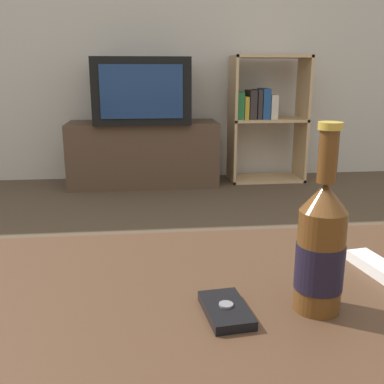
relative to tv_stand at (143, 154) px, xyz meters
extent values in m
cube|color=beige|center=(0.04, 0.27, 1.07)|extent=(8.00, 0.05, 2.60)
cube|color=#422B1C|center=(0.04, -2.76, 0.24)|extent=(1.17, 0.73, 0.04)
cube|color=#4C3828|center=(0.00, 0.00, 0.00)|extent=(1.08, 0.38, 0.47)
cube|color=black|center=(0.00, 0.00, 0.46)|extent=(0.67, 0.48, 0.45)
cube|color=navy|center=(0.00, -0.25, 0.46)|extent=(0.55, 0.01, 0.35)
cube|color=tan|center=(0.67, 0.05, 0.24)|extent=(0.02, 0.30, 0.94)
cube|color=tan|center=(1.22, 0.05, 0.24)|extent=(0.02, 0.30, 0.94)
cube|color=tan|center=(0.94, 0.05, -0.22)|extent=(0.56, 0.30, 0.02)
cube|color=tan|center=(0.94, 0.05, 0.24)|extent=(0.56, 0.30, 0.02)
cube|color=tan|center=(0.94, 0.05, 0.69)|extent=(0.56, 0.30, 0.02)
cube|color=#236B38|center=(0.72, 0.05, 0.34)|extent=(0.05, 0.21, 0.20)
cube|color=#B7932D|center=(0.76, 0.05, 0.33)|extent=(0.03, 0.21, 0.16)
cube|color=#2D2828|center=(0.81, 0.05, 0.35)|extent=(0.05, 0.21, 0.21)
cube|color=#2D2828|center=(0.86, 0.05, 0.35)|extent=(0.03, 0.21, 0.21)
cube|color=navy|center=(0.91, 0.05, 0.36)|extent=(0.06, 0.21, 0.22)
cube|color=beige|center=(0.97, 0.05, 0.33)|extent=(0.05, 0.21, 0.18)
cylinder|color=#563314|center=(0.25, -2.73, 0.33)|extent=(0.07, 0.07, 0.15)
cylinder|color=black|center=(0.25, -2.73, 0.32)|extent=(0.07, 0.07, 0.07)
cone|color=#563314|center=(0.25, -2.73, 0.42)|extent=(0.07, 0.07, 0.04)
cylinder|color=#563314|center=(0.25, -2.73, 0.48)|extent=(0.03, 0.03, 0.07)
cylinder|color=#B79333|center=(0.25, -2.73, 0.52)|extent=(0.03, 0.03, 0.01)
cube|color=black|center=(0.12, -2.74, 0.26)|extent=(0.07, 0.11, 0.01)
cylinder|color=slate|center=(0.12, -2.74, 0.27)|extent=(0.02, 0.02, 0.00)
camera|label=1|loc=(0.01, -3.30, 0.59)|focal=42.00mm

